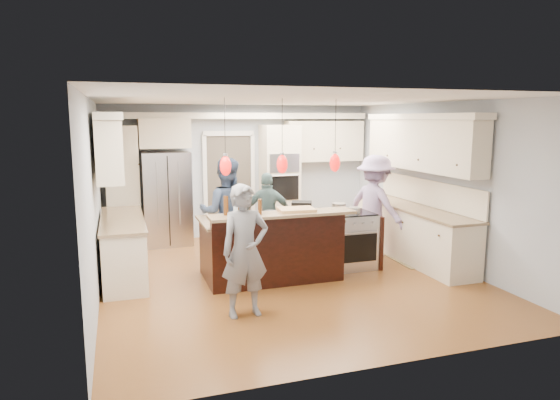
# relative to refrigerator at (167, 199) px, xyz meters

# --- Properties ---
(ground_plane) EXTENTS (6.00, 6.00, 0.00)m
(ground_plane) POSITION_rel_refrigerator_xyz_m (1.55, -2.64, -0.90)
(ground_plane) COLOR brown
(ground_plane) RESTS_ON ground
(room_shell) EXTENTS (5.54, 6.04, 2.72)m
(room_shell) POSITION_rel_refrigerator_xyz_m (1.55, -2.64, 0.92)
(room_shell) COLOR #B2BCC6
(room_shell) RESTS_ON ground
(refrigerator) EXTENTS (0.90, 0.70, 1.80)m
(refrigerator) POSITION_rel_refrigerator_xyz_m (0.00, 0.00, 0.00)
(refrigerator) COLOR #B7B7BC
(refrigerator) RESTS_ON ground
(oven_column) EXTENTS (0.72, 0.69, 2.30)m
(oven_column) POSITION_rel_refrigerator_xyz_m (2.30, 0.03, 0.25)
(oven_column) COLOR beige
(oven_column) RESTS_ON ground
(back_upper_cabinets) EXTENTS (5.30, 0.61, 2.54)m
(back_upper_cabinets) POSITION_rel_refrigerator_xyz_m (0.80, 0.12, 0.77)
(back_upper_cabinets) COLOR beige
(back_upper_cabinets) RESTS_ON ground
(right_counter_run) EXTENTS (0.64, 3.10, 2.51)m
(right_counter_run) POSITION_rel_refrigerator_xyz_m (3.99, -2.34, 0.16)
(right_counter_run) COLOR beige
(right_counter_run) RESTS_ON ground
(left_cabinets) EXTENTS (0.64, 2.30, 2.51)m
(left_cabinets) POSITION_rel_refrigerator_xyz_m (-0.89, -1.84, 0.16)
(left_cabinets) COLOR beige
(left_cabinets) RESTS_ON ground
(kitchen_island) EXTENTS (2.10, 1.46, 1.12)m
(kitchen_island) POSITION_rel_refrigerator_xyz_m (1.30, -2.57, -0.41)
(kitchen_island) COLOR black
(kitchen_island) RESTS_ON ground
(island_range) EXTENTS (0.82, 0.71, 0.92)m
(island_range) POSITION_rel_refrigerator_xyz_m (2.71, -2.49, -0.44)
(island_range) COLOR #B7B7BC
(island_range) RESTS_ON ground
(pendant_lights) EXTENTS (1.75, 0.15, 1.03)m
(pendant_lights) POSITION_rel_refrigerator_xyz_m (1.30, -3.15, 0.90)
(pendant_lights) COLOR black
(pendant_lights) RESTS_ON ground
(person_bar_end) EXTENTS (0.64, 0.45, 1.65)m
(person_bar_end) POSITION_rel_refrigerator_xyz_m (0.56, -3.94, -0.07)
(person_bar_end) COLOR slate
(person_bar_end) RESTS_ON ground
(person_far_left) EXTENTS (1.02, 0.88, 1.80)m
(person_far_left) POSITION_rel_refrigerator_xyz_m (0.78, -1.79, 0.00)
(person_far_left) COLOR #324362
(person_far_left) RESTS_ON ground
(person_far_right) EXTENTS (0.94, 0.58, 1.49)m
(person_far_right) POSITION_rel_refrigerator_xyz_m (1.62, -1.38, -0.15)
(person_far_right) COLOR #4C6B6A
(person_far_right) RESTS_ON ground
(person_range_side) EXTENTS (1.05, 1.33, 1.80)m
(person_range_side) POSITION_rel_refrigerator_xyz_m (3.42, -1.99, 0.00)
(person_range_side) COLOR #A08AB9
(person_range_side) RESTS_ON ground
(floor_rug) EXTENTS (0.75, 1.07, 0.01)m
(floor_rug) POSITION_rel_refrigerator_xyz_m (3.95, -2.44, -0.89)
(floor_rug) COLOR #948050
(floor_rug) RESTS_ON ground
(water_bottle) EXTENTS (0.08, 0.08, 0.27)m
(water_bottle) POSITION_rel_refrigerator_xyz_m (0.61, -3.22, 0.36)
(water_bottle) COLOR silver
(water_bottle) RESTS_ON kitchen_island
(beer_bottle_a) EXTENTS (0.09, 0.09, 0.27)m
(beer_bottle_a) POSITION_rel_refrigerator_xyz_m (0.51, -3.10, 0.35)
(beer_bottle_a) COLOR #4F280E
(beer_bottle_a) RESTS_ON kitchen_island
(beer_bottle_b) EXTENTS (0.07, 0.07, 0.22)m
(beer_bottle_b) POSITION_rel_refrigerator_xyz_m (0.95, -3.22, 0.33)
(beer_bottle_b) COLOR #4F280E
(beer_bottle_b) RESTS_ON kitchen_island
(beer_bottle_c) EXTENTS (0.07, 0.07, 0.24)m
(beer_bottle_c) POSITION_rel_refrigerator_xyz_m (0.68, -3.16, 0.34)
(beer_bottle_c) COLOR #4F280E
(beer_bottle_c) RESTS_ON kitchen_island
(drink_can) EXTENTS (0.07, 0.07, 0.11)m
(drink_can) POSITION_rel_refrigerator_xyz_m (0.98, -3.15, 0.27)
(drink_can) COLOR #B7B7BC
(drink_can) RESTS_ON kitchen_island
(cutting_board) EXTENTS (0.54, 0.40, 0.04)m
(cutting_board) POSITION_rel_refrigerator_xyz_m (1.53, -3.11, 0.24)
(cutting_board) COLOR tan
(cutting_board) RESTS_ON kitchen_island
(pot_large) EXTENTS (0.23, 0.23, 0.13)m
(pot_large) POSITION_rel_refrigerator_xyz_m (2.55, -2.34, 0.09)
(pot_large) COLOR #B7B7BC
(pot_large) RESTS_ON island_range
(pot_small) EXTENTS (0.19, 0.19, 0.09)m
(pot_small) POSITION_rel_refrigerator_xyz_m (2.72, -2.57, 0.07)
(pot_small) COLOR #B7B7BC
(pot_small) RESTS_ON island_range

